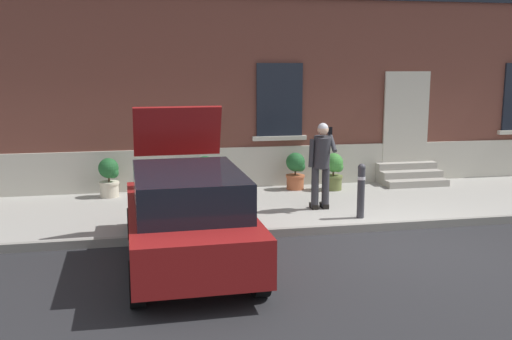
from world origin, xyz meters
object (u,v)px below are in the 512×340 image
(planter_olive, at_px, (334,170))
(bollard_near_person, at_px, (361,189))
(planter_cream, at_px, (109,176))
(hatchback_car_red, at_px, (188,215))
(planter_charcoal, at_px, (206,174))
(planter_terracotta, at_px, (296,170))
(person_on_phone, at_px, (321,160))

(planter_olive, bearing_deg, bollard_near_person, -97.16)
(planter_cream, bearing_deg, hatchback_car_red, -73.13)
(hatchback_car_red, distance_m, planter_charcoal, 4.38)
(hatchback_car_red, height_order, planter_cream, hatchback_car_red)
(hatchback_car_red, distance_m, planter_olive, 5.58)
(planter_cream, relative_size, planter_terracotta, 1.00)
(planter_charcoal, bearing_deg, planter_olive, -3.12)
(bollard_near_person, relative_size, planter_charcoal, 1.22)
(planter_olive, bearing_deg, planter_cream, 176.91)
(hatchback_car_red, distance_m, planter_terracotta, 5.25)
(bollard_near_person, distance_m, planter_olive, 2.53)
(bollard_near_person, bearing_deg, person_on_phone, 124.95)
(hatchback_car_red, bearing_deg, bollard_near_person, 25.75)
(hatchback_car_red, bearing_deg, person_on_phone, 40.29)
(hatchback_car_red, distance_m, person_on_phone, 3.76)
(person_on_phone, height_order, planter_charcoal, person_on_phone)
(hatchback_car_red, height_order, planter_olive, hatchback_car_red)
(planter_cream, bearing_deg, planter_charcoal, -3.05)
(bollard_near_person, height_order, planter_olive, bollard_near_person)
(planter_olive, bearing_deg, person_on_phone, -116.46)
(hatchback_car_red, relative_size, person_on_phone, 2.34)
(planter_olive, bearing_deg, hatchback_car_red, -131.85)
(planter_charcoal, relative_size, planter_terracotta, 1.00)
(planter_charcoal, height_order, planter_terracotta, same)
(planter_charcoal, bearing_deg, planter_cream, 176.95)
(bollard_near_person, xyz_separation_m, planter_charcoal, (-2.64, 2.67, -0.11))
(bollard_near_person, relative_size, person_on_phone, 0.60)
(bollard_near_person, height_order, planter_charcoal, bollard_near_person)
(hatchback_car_red, xyz_separation_m, planter_cream, (-1.34, 4.42, -0.19))
(bollard_near_person, height_order, person_on_phone, person_on_phone)
(planter_terracotta, bearing_deg, hatchback_car_red, -123.23)
(person_on_phone, bearing_deg, planter_charcoal, 143.05)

